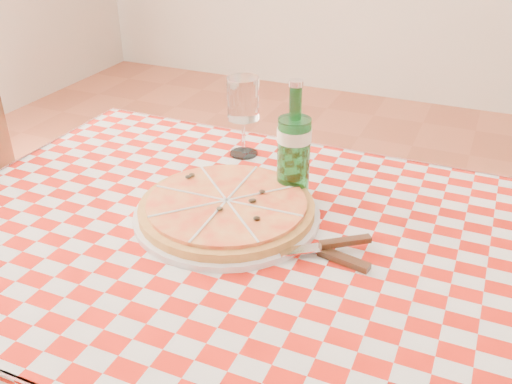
% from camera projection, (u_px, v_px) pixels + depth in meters
% --- Properties ---
extents(dining_table, '(1.20, 0.80, 0.75)m').
position_uv_depth(dining_table, '(253.00, 277.00, 1.13)').
color(dining_table, brown).
rests_on(dining_table, ground).
extents(tablecloth, '(1.30, 0.90, 0.01)m').
position_uv_depth(tablecloth, '(253.00, 237.00, 1.09)').
color(tablecloth, '#A8140A').
rests_on(tablecloth, dining_table).
extents(pizza_plate, '(0.38, 0.38, 0.05)m').
position_uv_depth(pizza_plate, '(227.00, 207.00, 1.13)').
color(pizza_plate, '#D08945').
rests_on(pizza_plate, tablecloth).
extents(water_bottle, '(0.07, 0.07, 0.25)m').
position_uv_depth(water_bottle, '(294.00, 141.00, 1.16)').
color(water_bottle, '#175E25').
rests_on(water_bottle, tablecloth).
extents(wine_glass, '(0.09, 0.09, 0.19)m').
position_uv_depth(wine_glass, '(243.00, 117.00, 1.35)').
color(wine_glass, white).
rests_on(wine_glass, tablecloth).
extents(cutlery, '(0.29, 0.27, 0.03)m').
position_uv_depth(cutlery, '(320.00, 248.00, 1.03)').
color(cutlery, silver).
rests_on(cutlery, tablecloth).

